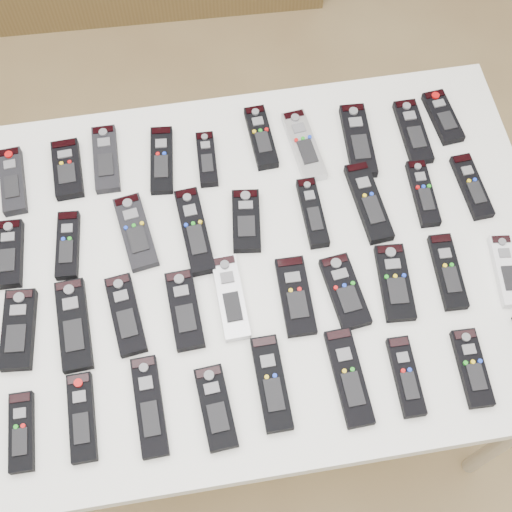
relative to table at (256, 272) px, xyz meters
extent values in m
plane|color=olive|center=(0.06, -0.10, -0.72)|extent=(4.00, 4.00, 0.00)
cube|color=white|center=(0.00, 0.00, 0.04)|extent=(1.25, 0.88, 0.04)
cylinder|color=beige|center=(0.56, -0.38, -0.35)|extent=(0.04, 0.04, 0.74)
cylinder|color=beige|center=(-0.56, 0.38, -0.35)|extent=(0.04, 0.04, 0.74)
cylinder|color=beige|center=(0.56, 0.38, -0.35)|extent=(0.04, 0.04, 0.74)
cube|color=black|center=(-0.50, 0.27, 0.07)|extent=(0.06, 0.17, 0.02)
cube|color=black|center=(-0.38, 0.29, 0.07)|extent=(0.07, 0.15, 0.02)
cube|color=black|center=(-0.29, 0.30, 0.07)|extent=(0.05, 0.17, 0.02)
cube|color=black|center=(-0.17, 0.28, 0.07)|extent=(0.07, 0.18, 0.02)
cube|color=black|center=(-0.07, 0.26, 0.07)|extent=(0.05, 0.14, 0.02)
cube|color=black|center=(0.06, 0.30, 0.07)|extent=(0.05, 0.17, 0.02)
cube|color=#B7B7BC|center=(0.15, 0.26, 0.07)|extent=(0.07, 0.19, 0.02)
cube|color=black|center=(0.28, 0.26, 0.07)|extent=(0.07, 0.19, 0.02)
cube|color=black|center=(0.41, 0.26, 0.07)|extent=(0.05, 0.17, 0.02)
cube|color=black|center=(0.49, 0.29, 0.07)|extent=(0.06, 0.15, 0.02)
cube|color=black|center=(-0.51, 0.09, 0.07)|extent=(0.06, 0.15, 0.02)
cube|color=black|center=(-0.39, 0.09, 0.07)|extent=(0.06, 0.16, 0.02)
cube|color=black|center=(-0.24, 0.10, 0.07)|extent=(0.08, 0.18, 0.02)
cube|color=black|center=(-0.12, 0.08, 0.07)|extent=(0.07, 0.21, 0.02)
cube|color=black|center=(-0.01, 0.09, 0.07)|extent=(0.08, 0.15, 0.02)
cube|color=black|center=(0.14, 0.09, 0.07)|extent=(0.04, 0.16, 0.02)
cube|color=black|center=(0.26, 0.09, 0.07)|extent=(0.07, 0.20, 0.02)
cube|color=black|center=(0.39, 0.10, 0.07)|extent=(0.05, 0.16, 0.02)
cube|color=black|center=(0.50, 0.10, 0.07)|extent=(0.05, 0.16, 0.02)
cube|color=black|center=(-0.49, -0.08, 0.07)|extent=(0.08, 0.17, 0.02)
cube|color=black|center=(-0.38, -0.09, 0.07)|extent=(0.07, 0.19, 0.02)
cube|color=black|center=(-0.28, -0.08, 0.07)|extent=(0.07, 0.18, 0.02)
cube|color=black|center=(-0.16, -0.09, 0.07)|extent=(0.06, 0.17, 0.02)
cube|color=#B7B7BC|center=(-0.07, -0.08, 0.07)|extent=(0.06, 0.18, 0.02)
cube|color=black|center=(0.07, -0.10, 0.07)|extent=(0.06, 0.17, 0.02)
cube|color=black|center=(0.17, -0.11, 0.07)|extent=(0.08, 0.17, 0.02)
cube|color=black|center=(0.27, -0.10, 0.07)|extent=(0.07, 0.17, 0.02)
cube|color=black|center=(0.39, -0.10, 0.07)|extent=(0.06, 0.17, 0.02)
cube|color=silver|center=(0.51, -0.11, 0.07)|extent=(0.06, 0.16, 0.02)
cube|color=black|center=(-0.49, -0.29, 0.07)|extent=(0.05, 0.15, 0.02)
cube|color=black|center=(-0.38, -0.28, 0.07)|extent=(0.05, 0.17, 0.02)
cube|color=black|center=(-0.25, -0.28, 0.07)|extent=(0.06, 0.19, 0.02)
cube|color=black|center=(-0.13, -0.30, 0.07)|extent=(0.07, 0.16, 0.02)
cube|color=black|center=(-0.01, -0.27, 0.07)|extent=(0.05, 0.19, 0.02)
cube|color=black|center=(0.14, -0.28, 0.07)|extent=(0.06, 0.20, 0.02)
cube|color=black|center=(0.24, -0.30, 0.07)|extent=(0.05, 0.16, 0.02)
cube|color=black|center=(0.38, -0.30, 0.07)|extent=(0.05, 0.16, 0.02)
camera|label=1|loc=(-0.11, -0.65, 1.40)|focal=50.00mm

